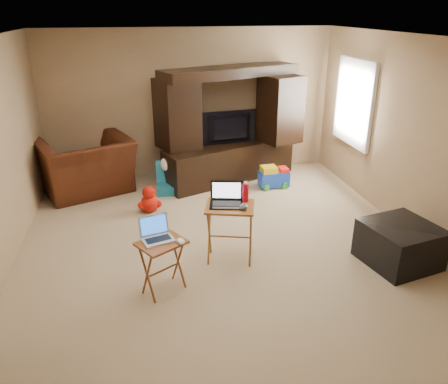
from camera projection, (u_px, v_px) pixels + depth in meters
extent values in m
plane|color=#CAB28C|center=(221.00, 243.00, 5.60)|extent=(5.50, 5.50, 0.00)
plane|color=silver|center=(220.00, 37.00, 4.62)|extent=(5.50, 5.50, 0.00)
plane|color=tan|center=(190.00, 103.00, 7.59)|extent=(5.00, 0.00, 5.00)
plane|color=tan|center=(309.00, 285.00, 2.63)|extent=(5.00, 0.00, 5.00)
plane|color=tan|center=(412.00, 138.00, 5.57)|extent=(0.00, 5.50, 5.50)
plane|color=white|center=(355.00, 103.00, 6.91)|extent=(0.00, 1.20, 1.20)
cube|color=white|center=(354.00, 103.00, 6.90)|extent=(0.06, 1.14, 1.34)
cube|color=black|center=(230.00, 126.00, 7.32)|extent=(2.40, 1.41, 1.92)
imported|color=black|center=(230.00, 129.00, 7.30)|extent=(0.98, 0.25, 0.56)
imported|color=#461B0F|center=(86.00, 166.00, 7.01)|extent=(1.71, 1.62, 0.89)
cube|color=black|center=(400.00, 244.00, 5.10)|extent=(0.89, 0.89, 0.49)
cube|color=#9D5326|center=(163.00, 267.00, 4.56)|extent=(0.58, 0.55, 0.59)
cube|color=#9D5626|center=(230.00, 233.00, 5.11)|extent=(0.65, 0.58, 0.71)
cube|color=silver|center=(158.00, 230.00, 4.42)|extent=(0.37, 0.33, 0.24)
cube|color=black|center=(226.00, 196.00, 4.93)|extent=(0.43, 0.38, 0.24)
ellipsoid|color=white|center=(181.00, 241.00, 4.40)|extent=(0.11, 0.14, 0.05)
ellipsoid|color=#3C3D41|center=(244.00, 207.00, 4.87)|extent=(0.13, 0.17, 0.06)
cylinder|color=red|center=(245.00, 193.00, 5.03)|extent=(0.07, 0.07, 0.22)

